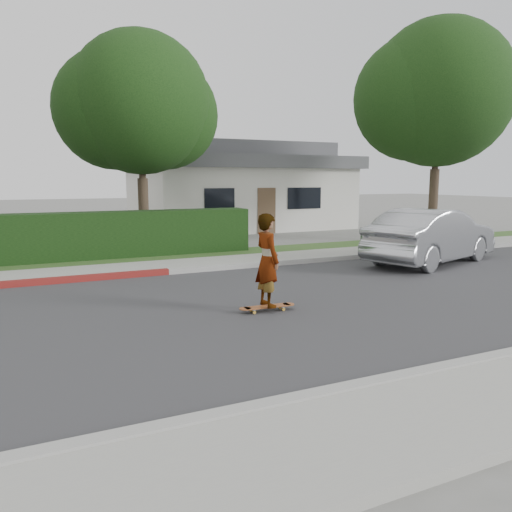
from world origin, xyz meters
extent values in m
plane|color=slate|center=(0.00, 0.00, 0.00)|extent=(120.00, 120.00, 0.00)
cube|color=#2D2D30|center=(0.00, 0.00, 0.01)|extent=(60.00, 8.00, 0.01)
cube|color=#9E9E99|center=(0.00, -4.10, 0.07)|extent=(60.00, 0.20, 0.15)
cube|color=gray|center=(0.00, -5.00, 0.06)|extent=(60.00, 1.60, 0.12)
cube|color=#9E9E99|center=(0.00, 4.10, 0.07)|extent=(60.00, 0.20, 0.15)
cube|color=gray|center=(0.00, 5.00, 0.06)|extent=(60.00, 1.60, 0.12)
cube|color=#2D4C1E|center=(0.00, 6.60, 0.05)|extent=(60.00, 1.60, 0.10)
cube|color=black|center=(-3.00, 7.20, 0.75)|extent=(15.00, 1.00, 1.50)
cylinder|color=#33261C|center=(1.50, 9.00, 1.26)|extent=(0.36, 0.36, 2.52)
cylinder|color=#33261C|center=(1.50, 9.00, 3.15)|extent=(0.24, 0.24, 2.10)
sphere|color=black|center=(1.50, 9.00, 5.04)|extent=(4.80, 4.80, 4.80)
sphere|color=black|center=(0.70, 9.40, 4.84)|extent=(4.08, 4.08, 4.08)
sphere|color=black|center=(2.40, 9.30, 4.74)|extent=(3.84, 3.84, 3.84)
cylinder|color=#33261C|center=(12.50, 6.50, 1.44)|extent=(0.36, 0.36, 2.88)
cylinder|color=#33261C|center=(12.50, 6.50, 3.60)|extent=(0.24, 0.24, 2.40)
sphere|color=black|center=(12.50, 6.50, 5.76)|extent=(5.60, 5.60, 5.60)
sphere|color=black|center=(11.70, 6.90, 5.56)|extent=(4.76, 4.76, 4.76)
sphere|color=black|center=(13.40, 6.80, 5.46)|extent=(4.48, 4.48, 4.48)
cube|color=beige|center=(8.00, 16.00, 1.50)|extent=(10.00, 8.00, 3.00)
cube|color=#4C4C51|center=(8.00, 16.00, 3.30)|extent=(10.60, 8.60, 0.60)
cube|color=#4C4C51|center=(8.00, 16.00, 3.90)|extent=(8.40, 6.40, 0.80)
cube|color=black|center=(5.50, 11.98, 1.60)|extent=(1.40, 0.06, 1.00)
cube|color=black|center=(9.80, 11.98, 1.60)|extent=(1.80, 0.06, 1.00)
cube|color=brown|center=(7.80, 11.98, 1.05)|extent=(0.90, 0.06, 2.10)
cylinder|color=#BA8D33|center=(1.40, -0.43, 0.04)|extent=(0.06, 0.04, 0.06)
cylinder|color=#BA8D33|center=(1.41, -0.26, 0.04)|extent=(0.06, 0.04, 0.06)
cylinder|color=#BA8D33|center=(2.00, -0.46, 0.04)|extent=(0.06, 0.04, 0.06)
cylinder|color=#BA8D33|center=(2.00, -0.29, 0.04)|extent=(0.06, 0.04, 0.06)
cube|color=silver|center=(1.40, -0.34, 0.08)|extent=(0.06, 0.18, 0.02)
cube|color=silver|center=(2.00, -0.37, 0.08)|extent=(0.06, 0.18, 0.02)
cube|color=brown|center=(1.70, -0.36, 0.10)|extent=(0.90, 0.26, 0.02)
cylinder|color=brown|center=(1.25, -0.33, 0.10)|extent=(0.23, 0.23, 0.02)
cylinder|color=brown|center=(2.15, -0.38, 0.10)|extent=(0.23, 0.23, 0.02)
imported|color=white|center=(1.70, -0.36, 0.99)|extent=(0.44, 0.66, 1.75)
imported|color=#B3B6BB|center=(8.57, 2.50, 0.82)|extent=(5.24, 3.14, 1.63)
camera|label=1|loc=(-2.39, -8.56, 2.48)|focal=35.00mm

